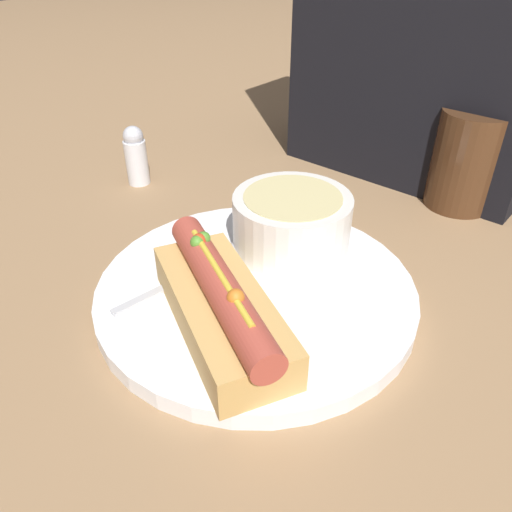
% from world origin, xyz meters
% --- Properties ---
extents(ground_plane, '(4.00, 4.00, 0.00)m').
position_xyz_m(ground_plane, '(0.00, 0.00, 0.00)').
color(ground_plane, '#93704C').
extents(dinner_plate, '(0.29, 0.29, 0.02)m').
position_xyz_m(dinner_plate, '(0.00, 0.00, 0.01)').
color(dinner_plate, white).
rests_on(dinner_plate, ground_plane).
extents(hot_dog, '(0.18, 0.13, 0.06)m').
position_xyz_m(hot_dog, '(0.02, -0.06, 0.04)').
color(hot_dog, tan).
rests_on(hot_dog, dinner_plate).
extents(soup_bowl, '(0.11, 0.11, 0.06)m').
position_xyz_m(soup_bowl, '(-0.01, 0.07, 0.05)').
color(soup_bowl, silver).
rests_on(soup_bowl, dinner_plate).
extents(spoon, '(0.04, 0.15, 0.01)m').
position_xyz_m(spoon, '(-0.05, 0.00, 0.02)').
color(spoon, '#B7B7BC').
rests_on(spoon, dinner_plate).
extents(drinking_glass, '(0.08, 0.08, 0.11)m').
position_xyz_m(drinking_glass, '(0.07, 0.29, 0.06)').
color(drinking_glass, '#4C2D19').
rests_on(drinking_glass, ground_plane).
extents(salt_shaker, '(0.03, 0.03, 0.08)m').
position_xyz_m(salt_shaker, '(-0.27, 0.08, 0.04)').
color(salt_shaker, silver).
rests_on(salt_shaker, ground_plane).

